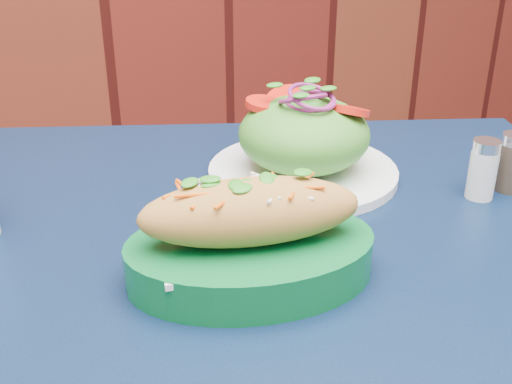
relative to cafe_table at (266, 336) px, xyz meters
name	(u,v)px	position (x,y,z in m)	size (l,w,h in m)	color
cafe_table	(266,336)	(0.00, 0.00, 0.00)	(1.05, 1.05, 0.75)	black
banh_mi_basket	(250,238)	(-0.02, -0.01, 0.13)	(0.26, 0.20, 0.11)	#085E29
salad_plate	(304,141)	(0.13, 0.16, 0.13)	(0.24, 0.24, 0.12)	white
salt_shaker	(483,169)	(0.29, 0.02, 0.12)	(0.03, 0.03, 0.07)	white
pepper_shaker	(512,163)	(0.33, 0.02, 0.12)	(0.03, 0.03, 0.07)	#3F3326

